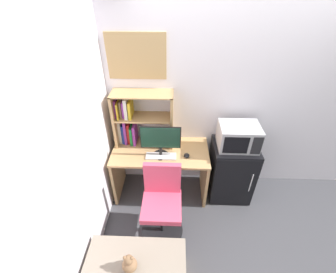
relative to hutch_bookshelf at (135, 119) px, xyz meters
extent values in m
cube|color=silver|center=(1.66, 0.15, 0.18)|extent=(6.40, 0.04, 2.60)
cube|color=silver|center=(-0.36, -1.47, 0.18)|extent=(0.04, 4.40, 2.60)
cube|color=tan|center=(0.33, -0.18, -0.37)|extent=(1.24, 0.62, 0.03)
cube|color=tan|center=(-0.27, -0.18, -0.75)|extent=(0.04, 0.56, 0.73)
cube|color=tan|center=(0.93, -0.18, -0.75)|extent=(0.04, 0.56, 0.73)
cube|color=tan|center=(-0.24, -0.01, 0.00)|extent=(0.03, 0.29, 0.72)
cube|color=tan|center=(0.47, -0.01, 0.00)|extent=(0.03, 0.29, 0.72)
cube|color=tan|center=(0.11, -0.01, 0.35)|extent=(0.74, 0.29, 0.01)
cube|color=tan|center=(0.11, -0.01, 0.03)|extent=(0.68, 0.29, 0.01)
cube|color=silver|center=(-0.21, 0.02, -0.19)|extent=(0.04, 0.16, 0.33)
cube|color=navy|center=(-0.17, 0.02, -0.22)|extent=(0.03, 0.17, 0.27)
cube|color=purple|center=(-0.13, 0.01, -0.19)|extent=(0.03, 0.20, 0.34)
cube|color=#B21E1E|center=(-0.09, 0.02, -0.21)|extent=(0.03, 0.18, 0.29)
cube|color=#197233|center=(-0.05, 0.01, -0.23)|extent=(0.03, 0.22, 0.26)
cube|color=purple|center=(-0.01, 0.01, -0.22)|extent=(0.03, 0.22, 0.29)
cube|color=purple|center=(-0.21, 0.01, 0.16)|extent=(0.02, 0.20, 0.23)
cube|color=gold|center=(-0.18, 0.00, 0.15)|extent=(0.02, 0.24, 0.21)
cube|color=brown|center=(-0.15, 0.02, 0.15)|extent=(0.02, 0.19, 0.21)
cube|color=purple|center=(-0.12, 0.02, 0.14)|extent=(0.03, 0.19, 0.21)
cube|color=silver|center=(-0.08, 0.00, 0.17)|extent=(0.04, 0.23, 0.26)
cube|color=gold|center=(-0.04, 0.00, 0.15)|extent=(0.03, 0.23, 0.22)
cylinder|color=black|center=(0.34, -0.27, -0.35)|extent=(0.19, 0.19, 0.02)
cylinder|color=black|center=(0.34, -0.27, -0.29)|extent=(0.04, 0.04, 0.12)
cube|color=black|center=(0.34, -0.27, -0.09)|extent=(0.49, 0.01, 0.30)
cube|color=#193D2D|center=(0.34, -0.27, -0.09)|extent=(0.46, 0.02, 0.28)
cube|color=silver|center=(0.35, -0.30, -0.35)|extent=(0.37, 0.13, 0.02)
ellipsoid|color=black|center=(0.66, -0.28, -0.34)|extent=(0.07, 0.09, 0.03)
cube|color=black|center=(1.29, -0.16, -0.70)|extent=(0.56, 0.49, 0.84)
cube|color=black|center=(1.29, -0.41, -0.70)|extent=(0.54, 0.01, 0.81)
cylinder|color=#B2B2B7|center=(1.48, -0.42, -0.65)|extent=(0.01, 0.01, 0.29)
cube|color=#ADADB2|center=(1.29, -0.16, -0.12)|extent=(0.48, 0.36, 0.30)
cube|color=black|center=(1.22, -0.34, -0.12)|extent=(0.29, 0.01, 0.23)
cube|color=black|center=(1.46, -0.34, -0.12)|extent=(0.12, 0.01, 0.24)
cylinder|color=black|center=(0.38, -0.84, -1.10)|extent=(0.50, 0.50, 0.04)
cylinder|color=black|center=(0.38, -0.84, -0.87)|extent=(0.04, 0.04, 0.45)
cube|color=#D84766|center=(0.38, -0.84, -0.62)|extent=(0.44, 0.44, 0.07)
cube|color=#D84766|center=(0.38, -0.64, -0.38)|extent=(0.42, 0.06, 0.41)
sphere|color=#846042|center=(0.14, -1.48, -0.62)|extent=(0.14, 0.14, 0.14)
sphere|color=#846042|center=(0.14, -1.48, -0.53)|extent=(0.08, 0.08, 0.08)
sphere|color=#846042|center=(0.10, -1.48, -0.50)|extent=(0.03, 0.03, 0.03)
sphere|color=#846042|center=(0.17, -1.48, -0.50)|extent=(0.03, 0.03, 0.03)
cube|color=tan|center=(0.06, 0.12, 0.74)|extent=(0.67, 0.02, 0.51)
camera|label=1|loc=(0.51, -2.44, 1.49)|focal=24.35mm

